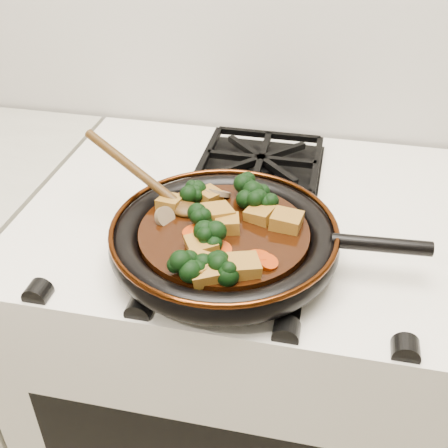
# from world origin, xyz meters

# --- Properties ---
(stove) EXTENTS (0.76, 0.60, 0.90)m
(stove) POSITION_xyz_m (0.00, 1.69, 0.45)
(stove) COLOR white
(stove) RESTS_ON ground
(burner_grate_front) EXTENTS (0.23, 0.23, 0.03)m
(burner_grate_front) POSITION_xyz_m (0.00, 1.55, 0.91)
(burner_grate_front) COLOR black
(burner_grate_front) RESTS_ON stove
(burner_grate_back) EXTENTS (0.23, 0.23, 0.03)m
(burner_grate_back) POSITION_xyz_m (0.00, 1.83, 0.91)
(burner_grate_back) COLOR black
(burner_grate_back) RESTS_ON stove
(skillet) EXTENTS (0.46, 0.34, 0.05)m
(skillet) POSITION_xyz_m (-0.01, 1.54, 0.94)
(skillet) COLOR black
(skillet) RESTS_ON burner_grate_front
(braising_sauce) EXTENTS (0.25, 0.25, 0.02)m
(braising_sauce) POSITION_xyz_m (-0.01, 1.54, 0.95)
(braising_sauce) COLOR black
(braising_sauce) RESTS_ON skillet
(tofu_cube_0) EXTENTS (0.05, 0.05, 0.03)m
(tofu_cube_0) POSITION_xyz_m (-0.03, 1.45, 0.97)
(tofu_cube_0) COLOR olive
(tofu_cube_0) RESTS_ON braising_sauce
(tofu_cube_1) EXTENTS (0.05, 0.05, 0.03)m
(tofu_cube_1) POSITION_xyz_m (0.03, 1.45, 0.97)
(tofu_cube_1) COLOR olive
(tofu_cube_1) RESTS_ON braising_sauce
(tofu_cube_2) EXTENTS (0.04, 0.04, 0.02)m
(tofu_cube_2) POSITION_xyz_m (-0.10, 1.58, 0.97)
(tofu_cube_2) COLOR olive
(tofu_cube_2) RESTS_ON braising_sauce
(tofu_cube_3) EXTENTS (0.06, 0.06, 0.02)m
(tofu_cube_3) POSITION_xyz_m (-0.02, 1.44, 0.97)
(tofu_cube_3) COLOR olive
(tofu_cube_3) RESTS_ON braising_sauce
(tofu_cube_4) EXTENTS (0.06, 0.06, 0.03)m
(tofu_cube_4) POSITION_xyz_m (-0.03, 1.57, 0.97)
(tofu_cube_4) COLOR olive
(tofu_cube_4) RESTS_ON braising_sauce
(tofu_cube_5) EXTENTS (0.05, 0.05, 0.03)m
(tofu_cube_5) POSITION_xyz_m (-0.01, 1.43, 0.97)
(tofu_cube_5) COLOR olive
(tofu_cube_5) RESTS_ON braising_sauce
(tofu_cube_6) EXTENTS (0.04, 0.05, 0.03)m
(tofu_cube_6) POSITION_xyz_m (-0.01, 1.55, 0.97)
(tofu_cube_6) COLOR olive
(tofu_cube_6) RESTS_ON braising_sauce
(tofu_cube_7) EXTENTS (0.06, 0.06, 0.03)m
(tofu_cube_7) POSITION_xyz_m (-0.03, 1.49, 0.97)
(tofu_cube_7) COLOR olive
(tofu_cube_7) RESTS_ON braising_sauce
(tofu_cube_8) EXTENTS (0.05, 0.05, 0.02)m
(tofu_cube_8) POSITION_xyz_m (0.04, 1.58, 0.97)
(tofu_cube_8) COLOR olive
(tofu_cube_8) RESTS_ON braising_sauce
(tofu_cube_9) EXTENTS (0.05, 0.05, 0.03)m
(tofu_cube_9) POSITION_xyz_m (0.08, 1.57, 0.97)
(tofu_cube_9) COLOR olive
(tofu_cube_9) RESTS_ON braising_sauce
(tofu_cube_10) EXTENTS (0.05, 0.05, 0.02)m
(tofu_cube_10) POSITION_xyz_m (-0.05, 1.62, 0.97)
(tofu_cube_10) COLOR olive
(tofu_cube_10) RESTS_ON braising_sauce
(broccoli_floret_0) EXTENTS (0.07, 0.08, 0.06)m
(broccoli_floret_0) POSITION_xyz_m (-0.07, 1.61, 0.97)
(broccoli_floret_0) COLOR black
(broccoli_floret_0) RESTS_ON braising_sauce
(broccoli_floret_1) EXTENTS (0.08, 0.08, 0.06)m
(broccoli_floret_1) POSITION_xyz_m (0.03, 1.61, 0.97)
(broccoli_floret_1) COLOR black
(broccoli_floret_1) RESTS_ON braising_sauce
(broccoli_floret_2) EXTENTS (0.08, 0.08, 0.06)m
(broccoli_floret_2) POSITION_xyz_m (0.01, 1.64, 0.97)
(broccoli_floret_2) COLOR black
(broccoli_floret_2) RESTS_ON braising_sauce
(broccoli_floret_3) EXTENTS (0.07, 0.08, 0.07)m
(broccoli_floret_3) POSITION_xyz_m (-0.04, 1.44, 0.97)
(broccoli_floret_3) COLOR black
(broccoli_floret_3) RESTS_ON braising_sauce
(broccoli_floret_4) EXTENTS (0.09, 0.09, 0.07)m
(broccoli_floret_4) POSITION_xyz_m (0.02, 1.62, 0.97)
(broccoli_floret_4) COLOR black
(broccoli_floret_4) RESTS_ON braising_sauce
(broccoli_floret_5) EXTENTS (0.08, 0.08, 0.07)m
(broccoli_floret_5) POSITION_xyz_m (-0.03, 1.50, 0.97)
(broccoli_floret_5) COLOR black
(broccoli_floret_5) RESTS_ON braising_sauce
(broccoli_floret_6) EXTENTS (0.08, 0.08, 0.06)m
(broccoli_floret_6) POSITION_xyz_m (-0.04, 1.55, 0.97)
(broccoli_floret_6) COLOR black
(broccoli_floret_6) RESTS_ON braising_sauce
(broccoli_floret_7) EXTENTS (0.09, 0.08, 0.06)m
(broccoli_floret_7) POSITION_xyz_m (0.02, 1.44, 0.97)
(broccoli_floret_7) COLOR black
(broccoli_floret_7) RESTS_ON braising_sauce
(broccoli_floret_8) EXTENTS (0.07, 0.07, 0.06)m
(broccoli_floret_8) POSITION_xyz_m (-0.01, 1.44, 0.97)
(broccoli_floret_8) COLOR black
(broccoli_floret_8) RESTS_ON braising_sauce
(carrot_coin_0) EXTENTS (0.03, 0.03, 0.02)m
(carrot_coin_0) POSITION_xyz_m (0.06, 1.47, 0.96)
(carrot_coin_0) COLOR #AE2F04
(carrot_coin_0) RESTS_ON braising_sauce
(carrot_coin_1) EXTENTS (0.03, 0.03, 0.02)m
(carrot_coin_1) POSITION_xyz_m (-0.05, 1.52, 0.96)
(carrot_coin_1) COLOR #AE2F04
(carrot_coin_1) RESTS_ON braising_sauce
(carrot_coin_2) EXTENTS (0.03, 0.03, 0.01)m
(carrot_coin_2) POSITION_xyz_m (-0.02, 1.44, 0.96)
(carrot_coin_2) COLOR #AE2F04
(carrot_coin_2) RESTS_ON braising_sauce
(carrot_coin_3) EXTENTS (0.03, 0.03, 0.02)m
(carrot_coin_3) POSITION_xyz_m (-0.00, 1.49, 0.96)
(carrot_coin_3) COLOR #AE2F04
(carrot_coin_3) RESTS_ON braising_sauce
(carrot_coin_4) EXTENTS (0.03, 0.03, 0.02)m
(carrot_coin_4) POSITION_xyz_m (0.05, 1.48, 0.96)
(carrot_coin_4) COLOR #AE2F04
(carrot_coin_4) RESTS_ON braising_sauce
(mushroom_slice_0) EXTENTS (0.04, 0.04, 0.02)m
(mushroom_slice_0) POSITION_xyz_m (-0.04, 1.45, 0.97)
(mushroom_slice_0) COLOR brown
(mushroom_slice_0) RESTS_ON braising_sauce
(mushroom_slice_1) EXTENTS (0.04, 0.04, 0.03)m
(mushroom_slice_1) POSITION_xyz_m (-0.10, 1.55, 0.97)
(mushroom_slice_1) COLOR brown
(mushroom_slice_1) RESTS_ON braising_sauce
(mushroom_slice_2) EXTENTS (0.05, 0.05, 0.02)m
(mushroom_slice_2) POSITION_xyz_m (-0.05, 1.62, 0.97)
(mushroom_slice_2) COLOR brown
(mushroom_slice_2) RESTS_ON braising_sauce
(mushroom_slice_3) EXTENTS (0.04, 0.04, 0.03)m
(mushroom_slice_3) POSITION_xyz_m (-0.04, 1.63, 0.97)
(mushroom_slice_3) COLOR brown
(mushroom_slice_3) RESTS_ON braising_sauce
(wooden_spoon) EXTENTS (0.13, 0.08, 0.21)m
(wooden_spoon) POSITION_xyz_m (-0.13, 1.60, 0.98)
(wooden_spoon) COLOR #41280E
(wooden_spoon) RESTS_ON braising_sauce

